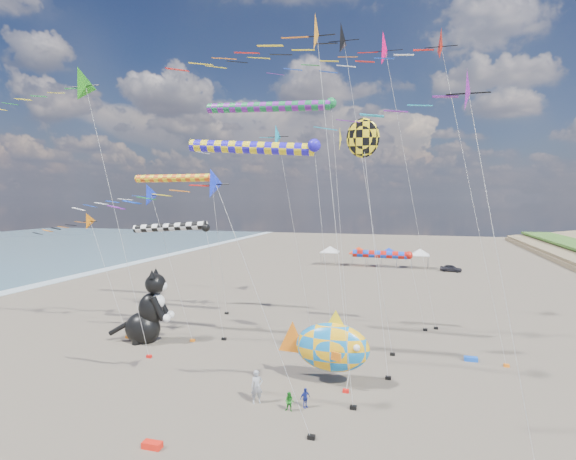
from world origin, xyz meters
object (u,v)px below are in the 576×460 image
Objects in this scene: child_green at (289,402)px; parked_car at (451,268)px; person_adult at (257,387)px; child_blue at (305,398)px; fish_inflatable at (331,347)px; cat_inflatable at (146,306)px.

child_green is 53.14m from parked_car.
child_green is at bearing -44.21° from person_adult.
child_blue reaches higher than child_green.
fish_inflatable is 3.30× the size of person_adult.
parked_car is at bearing 43.31° from person_adult.
parked_car reaches higher than child_green.
fish_inflatable is 4.80m from child_green.
parked_car is at bearing 44.09° from cat_inflatable.
child_blue is (2.75, 0.19, -0.38)m from person_adult.
cat_inflatable is 16.89m from child_blue.
person_adult reaches higher than child_blue.
cat_inflatable is at bearing 116.13° from person_adult.
child_green is 0.33× the size of parked_car.
child_blue is at bearing -41.73° from cat_inflatable.
person_adult is (-3.57, -3.70, -1.42)m from fish_inflatable.
fish_inflatable is at bearing -177.23° from parked_car.
child_green is at bearing -110.23° from fish_inflatable.
child_blue is (14.91, -7.56, -2.41)m from cat_inflatable.
person_adult is (12.16, -7.75, -2.03)m from cat_inflatable.
person_adult is 2.13m from child_green.
cat_inflatable is 50.89m from parked_car.
cat_inflatable is 16.58m from child_green.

